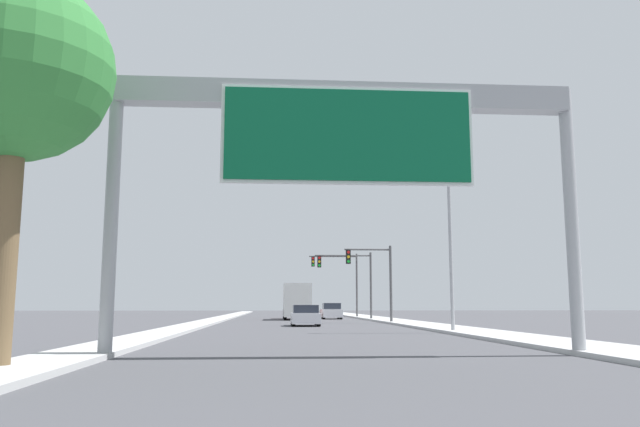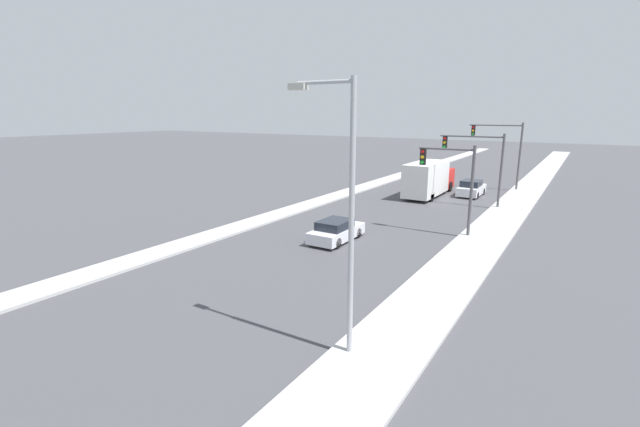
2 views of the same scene
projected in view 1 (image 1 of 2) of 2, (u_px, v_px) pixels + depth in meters
The scene contains 11 objects.
sidewalk_right at pixel (379, 319), 58.81m from camera, with size 3.00×120.00×0.15m.
median_strip_left at pixel (218, 319), 57.76m from camera, with size 2.00×120.00×0.15m.
sign_gantry at pixel (347, 131), 17.59m from camera, with size 13.27×0.73×7.67m.
car_far_center at pixel (331, 312), 61.12m from camera, with size 1.88×4.23×1.55m.
car_mid_left at pixel (305, 316), 41.31m from camera, with size 1.86×4.23×1.37m.
truck_box_primary at pixel (296, 302), 58.86m from camera, with size 2.46×8.93×3.30m.
traffic_light_near_intersection at pixel (376, 271), 47.37m from camera, with size 3.62×0.32×5.86m.
traffic_light_mid_block at pixel (352, 273), 57.25m from camera, with size 5.27×0.32×6.17m.
traffic_light_far_intersection at pixel (342, 274), 67.18m from camera, with size 5.25×0.32×6.86m.
palm_tree_foreground at pixel (17, 71), 13.94m from camera, with size 4.23×4.23×8.78m.
street_lamp_right at pixel (445, 230), 31.66m from camera, with size 2.34×0.28×8.84m.
Camera 1 is at (-1.98, 0.91, 1.40)m, focal length 35.00 mm.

